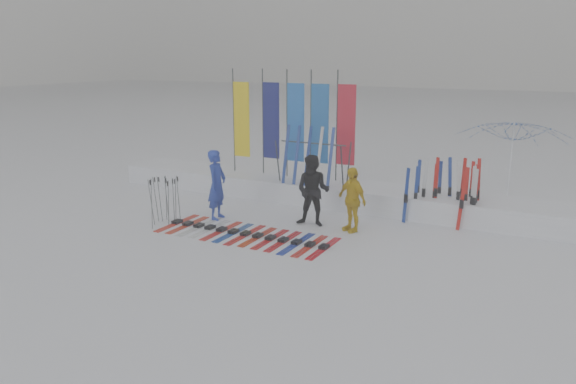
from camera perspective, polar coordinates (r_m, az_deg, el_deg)
The scene contains 11 objects.
ground at distance 12.58m, azimuth -4.21°, elevation -5.89°, with size 120.00×120.00×0.00m, color white.
snow_bank at distance 16.40m, azimuth 4.25°, elevation -0.05°, with size 14.00×1.60×0.60m, color white.
person_blue at distance 14.74m, azimuth -7.24°, elevation 0.73°, with size 0.67×0.44×1.83m, color #1D33AA.
person_black at distance 14.05m, azimuth 2.56°, elevation 0.12°, with size 0.88×0.68×1.81m, color black.
person_yellow at distance 13.72m, azimuth 6.50°, elevation -0.76°, with size 0.94×0.39×1.60m, color gold.
tent_canopy at distance 15.94m, azimuth 21.61°, elevation 2.32°, with size 2.87×2.92×2.63m, color white.
ski_row at distance 13.56m, azimuth -4.35°, elevation -4.25°, with size 4.30×1.70×0.07m.
pole_cluster at distance 14.67m, azimuth -12.41°, elevation -0.84°, with size 0.59×0.88×1.26m.
feather_flags at distance 16.81m, azimuth 0.50°, elevation 7.07°, with size 3.97×0.26×3.20m.
ski_rack at distance 15.96m, azimuth 2.54°, elevation 3.56°, with size 2.04×0.80×1.23m.
upright_skis at distance 14.97m, azimuth 16.10°, elevation -0.05°, with size 1.70×1.20×1.69m.
Camera 1 is at (6.29, -10.02, 4.27)m, focal length 35.00 mm.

